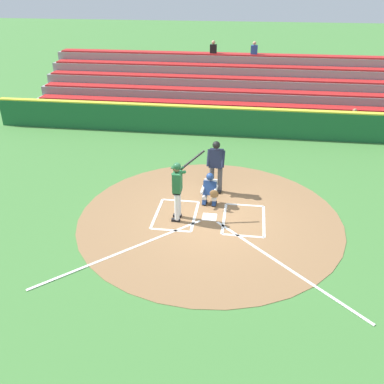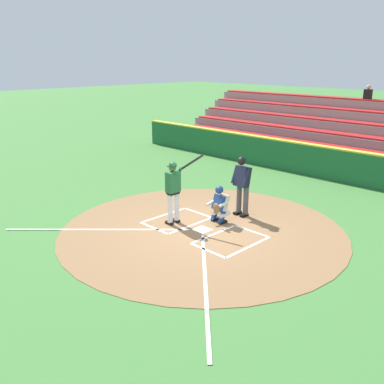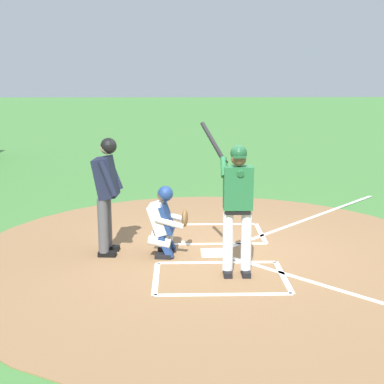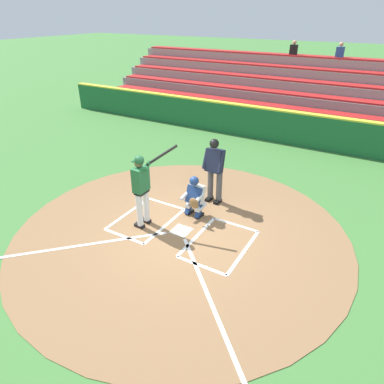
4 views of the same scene
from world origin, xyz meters
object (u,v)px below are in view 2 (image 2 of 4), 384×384
Objects in this scene: batter at (174,188)px; baseball at (226,228)px; catcher at (220,203)px; plate_umpire at (242,182)px.

batter is 1.90m from baseball.
batter reaches higher than catcher.
plate_umpire is at bearing -95.68° from catcher.
batter is 1.88× the size of catcher.
batter is at bearing 27.96° from baseball.
batter is 1.14× the size of plate_umpire.
baseball is at bearing 110.04° from plate_umpire.
baseball is (-1.39, -0.74, -1.06)m from batter.
plate_umpire is at bearing -116.19° from batter.
plate_umpire is (-0.09, -0.90, 0.49)m from catcher.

